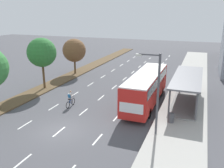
# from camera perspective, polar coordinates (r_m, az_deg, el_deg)

# --- Properties ---
(ground_plane) EXTENTS (140.00, 140.00, 0.00)m
(ground_plane) POSITION_cam_1_polar(r_m,az_deg,el_deg) (20.79, -12.23, -10.83)
(ground_plane) COLOR #4C4C51
(median_strip) EXTENTS (2.60, 52.00, 0.12)m
(median_strip) POSITION_cam_1_polar(r_m,az_deg,el_deg) (41.02, -6.91, 3.38)
(median_strip) COLOR brown
(median_strip) RESTS_ON ground
(sidewalk_right) EXTENTS (4.50, 52.00, 0.15)m
(sidewalk_right) POSITION_cam_1_polar(r_m,az_deg,el_deg) (36.50, 18.31, 0.97)
(sidewalk_right) COLOR #ADAAA3
(sidewalk_right) RESTS_ON ground
(lane_divider_left) EXTENTS (0.14, 45.66, 0.01)m
(lane_divider_left) POSITION_cam_1_polar(r_m,az_deg,el_deg) (36.69, -2.18, 1.79)
(lane_divider_left) COLOR white
(lane_divider_left) RESTS_ON ground
(lane_divider_center) EXTENTS (0.14, 45.66, 0.01)m
(lane_divider_center) POSITION_cam_1_polar(r_m,az_deg,el_deg) (35.50, 3.02, 1.26)
(lane_divider_center) COLOR white
(lane_divider_center) RESTS_ON ground
(lane_divider_right) EXTENTS (0.14, 45.66, 0.01)m
(lane_divider_right) POSITION_cam_1_polar(r_m,az_deg,el_deg) (34.63, 8.54, 0.70)
(lane_divider_right) COLOR white
(lane_divider_right) RESTS_ON ground
(bus_shelter) EXTENTS (2.90, 10.28, 2.86)m
(bus_shelter) POSITION_cam_1_polar(r_m,az_deg,el_deg) (26.75, 18.04, -0.64)
(bus_shelter) COLOR gray
(bus_shelter) RESTS_ON sidewalk_right
(bus) EXTENTS (2.54, 11.29, 3.37)m
(bus) POSITION_cam_1_polar(r_m,az_deg,el_deg) (25.50, 8.23, -0.34)
(bus) COLOR red
(bus) RESTS_ON ground
(cyclist) EXTENTS (0.46, 1.82, 1.71)m
(cyclist) POSITION_cam_1_polar(r_m,az_deg,el_deg) (25.28, -9.93, -3.63)
(cyclist) COLOR black
(cyclist) RESTS_ON ground
(median_tree_second) EXTENTS (3.62, 3.62, 6.41)m
(median_tree_second) POSITION_cam_1_polar(r_m,az_deg,el_deg) (31.04, -16.46, 7.23)
(median_tree_second) COLOR brown
(median_tree_second) RESTS_ON median_strip
(median_tree_third) EXTENTS (3.61, 3.61, 5.49)m
(median_tree_third) POSITION_cam_1_polar(r_m,az_deg,el_deg) (37.92, -9.03, 7.94)
(median_tree_third) COLOR brown
(median_tree_third) RESTS_ON median_strip
(streetlight) EXTENTS (1.91, 0.24, 6.50)m
(streetlight) POSITION_cam_1_polar(r_m,az_deg,el_deg) (18.44, 10.44, -1.22)
(streetlight) COLOR #4C4C51
(streetlight) RESTS_ON sidewalk_right
(trash_bin) EXTENTS (0.52, 0.52, 0.85)m
(trash_bin) POSITION_cam_1_polar(r_m,az_deg,el_deg) (21.87, 13.94, -7.84)
(trash_bin) COLOR #4C4C51
(trash_bin) RESTS_ON sidewalk_right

